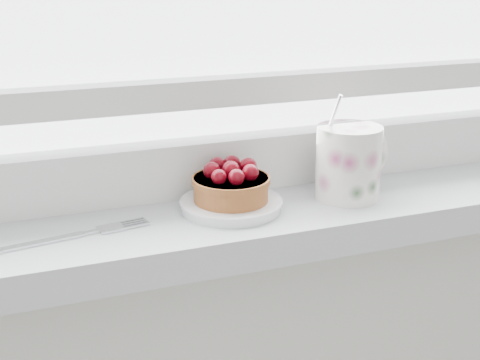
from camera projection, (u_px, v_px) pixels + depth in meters
name	position (u px, v px, depth m)	size (l,w,h in m)	color
saucer	(231.00, 205.00, 0.81)	(0.12, 0.12, 0.01)	white
raspberry_tart	(231.00, 184.00, 0.80)	(0.09, 0.09, 0.05)	brown
floral_mug	(350.00, 160.00, 0.84)	(0.13, 0.10, 0.13)	white
fork	(69.00, 237.00, 0.73)	(0.18, 0.05, 0.00)	silver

